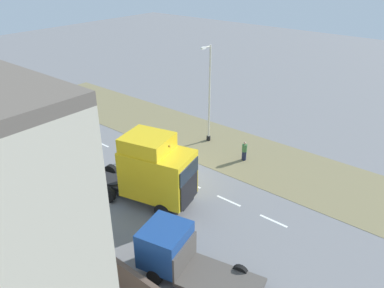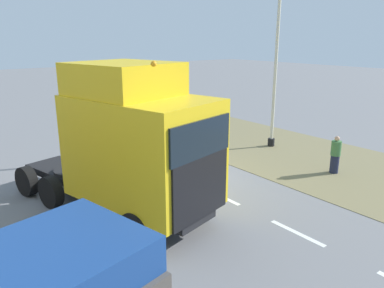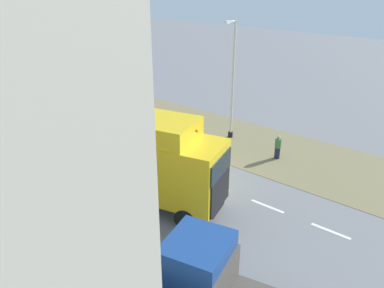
% 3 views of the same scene
% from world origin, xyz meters
% --- Properties ---
extents(ground_plane, '(120.00, 120.00, 0.00)m').
position_xyz_m(ground_plane, '(0.00, 0.00, 0.00)').
color(ground_plane, slate).
rests_on(ground_plane, ground).
extents(grass_verge, '(7.00, 44.00, 0.01)m').
position_xyz_m(grass_verge, '(-6.00, 0.00, 0.01)').
color(grass_verge, olive).
rests_on(grass_verge, ground).
extents(lane_markings, '(0.16, 21.00, 0.00)m').
position_xyz_m(lane_markings, '(0.00, -0.70, 0.00)').
color(lane_markings, white).
rests_on(lane_markings, ground).
extents(lorry_cab, '(4.22, 7.88, 4.78)m').
position_xyz_m(lorry_cab, '(3.10, 2.18, 2.34)').
color(lorry_cab, black).
rests_on(lorry_cab, ground).
extents(lamp_post, '(1.29, 0.33, 8.04)m').
position_xyz_m(lamp_post, '(-6.10, -0.58, 3.72)').
color(lamp_post, black).
rests_on(lamp_post, ground).
extents(pedestrian, '(0.39, 0.39, 1.54)m').
position_xyz_m(pedestrian, '(-5.18, 3.57, 0.75)').
color(pedestrian, '#1E233D').
rests_on(pedestrian, ground).
extents(traffic_cone_lead, '(0.36, 0.36, 0.58)m').
position_xyz_m(traffic_cone_lead, '(-1.43, -0.13, 0.28)').
color(traffic_cone_lead, black).
rests_on(traffic_cone_lead, ground).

